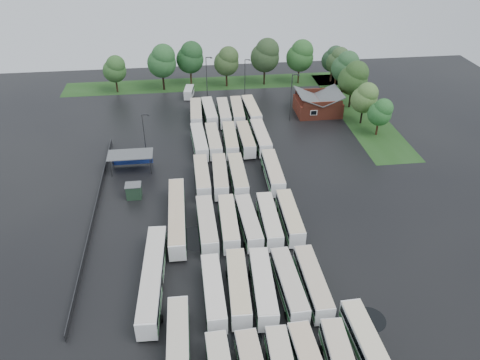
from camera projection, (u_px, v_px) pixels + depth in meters
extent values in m
plane|color=black|center=(237.00, 236.00, 71.51)|extent=(160.00, 160.00, 0.00)
cube|color=brown|center=(318.00, 106.00, 108.87)|extent=(10.00, 8.00, 3.40)
cube|color=#4C4F51|center=(308.00, 96.00, 107.21)|extent=(5.07, 8.60, 2.19)
cube|color=#4C4F51|center=(329.00, 95.00, 107.73)|extent=(5.07, 8.60, 2.19)
cube|color=brown|center=(323.00, 104.00, 104.34)|extent=(9.00, 0.20, 1.20)
cube|color=silver|center=(314.00, 113.00, 105.11)|extent=(1.60, 0.12, 1.20)
cylinder|color=#2D2D30|center=(111.00, 168.00, 85.20)|extent=(0.16, 0.16, 3.40)
cylinder|color=#2D2D30|center=(151.00, 166.00, 85.94)|extent=(0.16, 0.16, 3.40)
cylinder|color=#2D2D30|center=(113.00, 160.00, 87.88)|extent=(0.16, 0.16, 3.40)
cylinder|color=#2D2D30|center=(151.00, 157.00, 88.62)|extent=(0.16, 0.16, 3.40)
cube|color=#4C4F51|center=(130.00, 154.00, 85.94)|extent=(8.20, 4.20, 0.15)
cube|color=navy|center=(132.00, 158.00, 88.55)|extent=(7.60, 0.08, 2.60)
cube|color=#193120|center=(134.00, 191.00, 79.72)|extent=(2.50, 2.00, 2.50)
cube|color=#4C4F51|center=(133.00, 185.00, 79.02)|extent=(2.70, 2.20, 0.12)
cube|color=#1B4015|center=(216.00, 83.00, 125.94)|extent=(80.00, 10.00, 0.01)
cube|color=#1B4015|center=(358.00, 111.00, 110.80)|extent=(10.00, 50.00, 0.01)
cube|color=#2D2D30|center=(95.00, 213.00, 75.61)|extent=(0.10, 50.00, 1.20)
cylinder|color=black|center=(250.00, 360.00, 52.48)|extent=(2.50, 0.94, 0.94)
cylinder|color=black|center=(277.00, 356.00, 52.96)|extent=(2.46, 0.93, 0.93)
cylinder|color=black|center=(303.00, 352.00, 53.38)|extent=(2.52, 0.95, 0.95)
cylinder|color=black|center=(331.00, 349.00, 53.70)|extent=(2.55, 0.96, 0.96)
cube|color=white|center=(213.00, 292.00, 59.46)|extent=(2.56, 11.54, 2.64)
cube|color=black|center=(213.00, 289.00, 59.17)|extent=(2.61, 11.08, 0.84)
cube|color=#276D37|center=(214.00, 295.00, 59.77)|extent=(2.61, 11.31, 0.58)
cube|color=silver|center=(213.00, 284.00, 58.72)|extent=(2.46, 11.19, 0.12)
cylinder|color=black|center=(216.00, 322.00, 57.08)|extent=(2.44, 0.92, 0.92)
cylinder|color=black|center=(212.00, 279.00, 63.25)|extent=(2.44, 0.92, 0.92)
cube|color=white|center=(238.00, 287.00, 60.09)|extent=(2.95, 11.97, 2.72)
cube|color=black|center=(238.00, 284.00, 59.80)|extent=(2.99, 11.50, 0.87)
cube|color=#276432|center=(238.00, 290.00, 60.41)|extent=(2.99, 11.74, 0.60)
cube|color=beige|center=(238.00, 279.00, 59.33)|extent=(2.83, 11.61, 0.12)
cylinder|color=black|center=(242.00, 317.00, 57.64)|extent=(2.52, 0.95, 0.95)
cylinder|color=black|center=(235.00, 274.00, 64.00)|extent=(2.52, 0.95, 0.95)
cube|color=white|center=(263.00, 287.00, 60.05)|extent=(3.12, 12.27, 2.79)
cube|color=black|center=(263.00, 284.00, 59.75)|extent=(3.16, 11.79, 0.89)
cube|color=#276734|center=(263.00, 290.00, 60.38)|extent=(3.16, 12.03, 0.61)
cube|color=silver|center=(263.00, 279.00, 59.27)|extent=(3.00, 11.90, 0.12)
cylinder|color=black|center=(268.00, 318.00, 57.54)|extent=(2.58, 0.97, 0.97)
cylinder|color=black|center=(258.00, 274.00, 64.06)|extent=(2.58, 0.97, 0.97)
cube|color=white|center=(289.00, 285.00, 60.45)|extent=(2.85, 11.81, 2.69)
cube|color=black|center=(289.00, 282.00, 60.17)|extent=(2.89, 11.34, 0.86)
cube|color=#1C632B|center=(289.00, 288.00, 60.77)|extent=(2.89, 11.57, 0.59)
cube|color=beige|center=(289.00, 277.00, 59.71)|extent=(2.74, 11.45, 0.12)
cylinder|color=black|center=(295.00, 314.00, 58.04)|extent=(2.49, 0.94, 0.94)
cylinder|color=black|center=(283.00, 272.00, 64.32)|extent=(2.49, 0.94, 0.94)
cube|color=white|center=(313.00, 283.00, 60.78)|extent=(2.54, 11.78, 2.70)
cube|color=black|center=(313.00, 280.00, 60.49)|extent=(2.59, 11.31, 0.86)
cube|color=#2A763A|center=(312.00, 286.00, 61.10)|extent=(2.58, 11.55, 0.59)
cube|color=beige|center=(314.00, 275.00, 60.03)|extent=(2.44, 11.43, 0.12)
cylinder|color=black|center=(319.00, 312.00, 58.36)|extent=(2.50, 0.94, 0.94)
cylinder|color=black|center=(305.00, 270.00, 64.66)|extent=(2.50, 0.94, 0.94)
cube|color=white|center=(207.00, 225.00, 70.93)|extent=(2.79, 12.10, 2.76)
cube|color=black|center=(207.00, 222.00, 70.63)|extent=(2.84, 11.62, 0.88)
cube|color=#1A742E|center=(207.00, 228.00, 71.25)|extent=(2.83, 11.86, 0.61)
cube|color=beige|center=(207.00, 217.00, 70.16)|extent=(2.68, 11.74, 0.12)
cylinder|color=black|center=(209.00, 249.00, 68.44)|extent=(2.56, 0.96, 0.96)
cylinder|color=black|center=(206.00, 217.00, 74.90)|extent=(2.56, 0.96, 0.96)
cube|color=white|center=(229.00, 223.00, 71.41)|extent=(2.63, 11.77, 2.69)
cube|color=black|center=(228.00, 220.00, 71.12)|extent=(2.68, 11.30, 0.86)
cube|color=#1E6C2C|center=(229.00, 226.00, 71.73)|extent=(2.67, 11.54, 0.59)
cube|color=beige|center=(228.00, 216.00, 70.66)|extent=(2.52, 11.42, 0.12)
cylinder|color=black|center=(231.00, 246.00, 68.99)|extent=(2.49, 0.94, 0.94)
cylinder|color=black|center=(226.00, 215.00, 75.28)|extent=(2.49, 0.94, 0.94)
cube|color=white|center=(249.00, 222.00, 71.63)|extent=(2.93, 11.59, 2.63)
cube|color=black|center=(249.00, 220.00, 71.35)|extent=(2.96, 11.13, 0.84)
cube|color=#1D6D2E|center=(249.00, 225.00, 71.94)|extent=(2.96, 11.36, 0.58)
cube|color=beige|center=(249.00, 215.00, 70.90)|extent=(2.82, 11.24, 0.11)
cylinder|color=black|center=(252.00, 244.00, 69.26)|extent=(2.44, 0.92, 0.92)
cylinder|color=black|center=(245.00, 215.00, 75.42)|extent=(2.44, 0.92, 0.92)
cube|color=white|center=(269.00, 221.00, 71.94)|extent=(2.62, 11.77, 2.69)
cube|color=black|center=(269.00, 218.00, 71.65)|extent=(2.68, 11.30, 0.86)
cube|color=#1A6B24|center=(269.00, 224.00, 72.26)|extent=(2.67, 11.54, 0.59)
cube|color=beige|center=(269.00, 213.00, 71.19)|extent=(2.52, 11.42, 0.12)
cylinder|color=black|center=(273.00, 243.00, 69.52)|extent=(2.49, 0.94, 0.94)
cylinder|color=black|center=(265.00, 213.00, 75.81)|extent=(2.49, 0.94, 0.94)
cube|color=white|center=(290.00, 217.00, 72.70)|extent=(2.58, 11.72, 2.68)
cube|color=black|center=(290.00, 214.00, 72.41)|extent=(2.63, 11.25, 0.86)
cube|color=#2E7135|center=(290.00, 220.00, 73.01)|extent=(2.62, 11.48, 0.59)
cube|color=beige|center=(290.00, 210.00, 71.95)|extent=(2.47, 11.36, 0.12)
cylinder|color=black|center=(294.00, 239.00, 70.29)|extent=(2.48, 0.94, 0.94)
cylinder|color=black|center=(284.00, 210.00, 76.55)|extent=(2.48, 0.94, 0.94)
cube|color=white|center=(202.00, 177.00, 82.65)|extent=(2.54, 11.62, 2.66)
cube|color=black|center=(202.00, 174.00, 82.37)|extent=(2.59, 11.16, 0.85)
cube|color=#1E6727|center=(202.00, 180.00, 82.97)|extent=(2.58, 11.39, 0.58)
cube|color=beige|center=(202.00, 170.00, 81.91)|extent=(2.44, 11.27, 0.12)
cylinder|color=black|center=(204.00, 195.00, 80.26)|extent=(2.46, 0.93, 0.93)
cylinder|color=black|center=(201.00, 172.00, 86.47)|extent=(2.46, 0.93, 0.93)
cube|color=white|center=(220.00, 176.00, 82.82)|extent=(2.85, 11.81, 2.69)
cube|color=black|center=(220.00, 174.00, 82.53)|extent=(2.89, 11.34, 0.86)
cube|color=#2B6C37|center=(220.00, 179.00, 83.14)|extent=(2.89, 11.58, 0.59)
cube|color=#C5B093|center=(220.00, 169.00, 82.07)|extent=(2.74, 11.46, 0.12)
cylinder|color=black|center=(222.00, 194.00, 80.40)|extent=(2.49, 0.94, 0.94)
cylinder|color=black|center=(218.00, 172.00, 86.69)|extent=(2.49, 0.94, 0.94)
cube|color=white|center=(238.00, 176.00, 82.83)|extent=(2.50, 11.92, 2.73)
cube|color=black|center=(238.00, 173.00, 82.53)|extent=(2.55, 11.44, 0.87)
cube|color=#246E33|center=(238.00, 179.00, 83.15)|extent=(2.55, 11.68, 0.60)
cube|color=#C4B492|center=(238.00, 169.00, 82.07)|extent=(2.40, 11.56, 0.12)
cylinder|color=black|center=(240.00, 194.00, 80.37)|extent=(2.53, 0.95, 0.95)
cylinder|color=black|center=(235.00, 171.00, 86.75)|extent=(2.53, 0.95, 0.95)
cube|color=white|center=(273.00, 172.00, 83.83)|extent=(2.74, 12.18, 2.78)
cube|color=black|center=(273.00, 170.00, 83.53)|extent=(2.80, 11.69, 0.89)
cube|color=#22752E|center=(273.00, 175.00, 84.16)|extent=(2.79, 11.93, 0.61)
cube|color=beige|center=(273.00, 165.00, 83.06)|extent=(2.64, 11.81, 0.12)
cylinder|color=black|center=(276.00, 191.00, 81.33)|extent=(2.58, 0.97, 0.97)
cylinder|color=black|center=(269.00, 168.00, 87.83)|extent=(2.58, 0.97, 0.97)
cube|color=white|center=(199.00, 142.00, 93.74)|extent=(3.10, 12.05, 2.74)
cube|color=black|center=(199.00, 139.00, 93.45)|extent=(3.13, 11.58, 0.88)
cube|color=#2D6B38|center=(199.00, 144.00, 94.07)|extent=(3.13, 11.82, 0.60)
cube|color=beige|center=(199.00, 135.00, 92.98)|extent=(2.98, 11.69, 0.12)
cylinder|color=black|center=(200.00, 157.00, 91.28)|extent=(2.54, 0.96, 0.96)
cylinder|color=black|center=(199.00, 139.00, 97.67)|extent=(2.54, 0.96, 0.96)
cube|color=white|center=(213.00, 141.00, 94.11)|extent=(2.70, 11.66, 2.66)
cube|color=black|center=(213.00, 139.00, 93.83)|extent=(2.75, 11.20, 0.85)
cube|color=#287130|center=(214.00, 144.00, 94.43)|extent=(2.74, 11.43, 0.59)
cube|color=beige|center=(213.00, 135.00, 93.37)|extent=(2.60, 11.31, 0.12)
cylinder|color=black|center=(215.00, 156.00, 91.72)|extent=(2.47, 0.93, 0.93)
cylinder|color=black|center=(212.00, 138.00, 97.94)|extent=(2.47, 0.93, 0.93)
cube|color=white|center=(230.00, 140.00, 94.43)|extent=(2.72, 11.84, 2.70)
cube|color=black|center=(230.00, 138.00, 94.14)|extent=(2.76, 11.37, 0.86)
cube|color=#206D31|center=(230.00, 143.00, 94.75)|extent=(2.76, 11.61, 0.59)
cube|color=#CBB991|center=(230.00, 134.00, 93.68)|extent=(2.61, 11.48, 0.12)
cylinder|color=black|center=(232.00, 155.00, 92.00)|extent=(2.51, 0.94, 0.94)
cylinder|color=black|center=(228.00, 137.00, 98.31)|extent=(2.51, 0.94, 0.94)
cube|color=white|center=(246.00, 139.00, 94.81)|extent=(2.59, 11.68, 2.67)
cube|color=black|center=(246.00, 137.00, 94.52)|extent=(2.64, 11.22, 0.85)
cube|color=#277132|center=(246.00, 142.00, 95.12)|extent=(2.64, 11.45, 0.59)
cube|color=#C6AE88|center=(246.00, 133.00, 94.06)|extent=(2.49, 11.33, 0.12)
cylinder|color=black|center=(248.00, 154.00, 92.40)|extent=(2.48, 0.93, 0.93)
cylinder|color=black|center=(243.00, 137.00, 98.64)|extent=(2.48, 0.93, 0.93)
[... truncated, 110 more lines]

